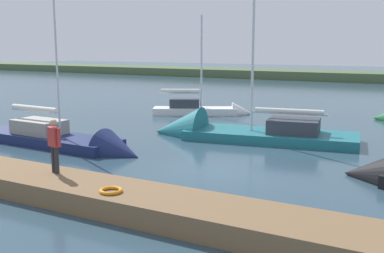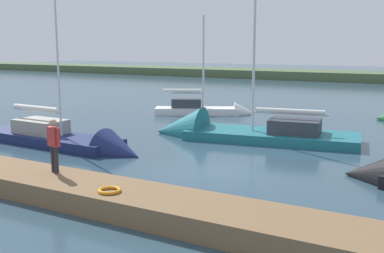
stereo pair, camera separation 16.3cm
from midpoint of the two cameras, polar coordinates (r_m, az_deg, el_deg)
name	(u,v)px [view 2 (the right image)]	position (r m, az deg, el deg)	size (l,w,h in m)	color
ground_plane	(214,172)	(17.70, 2.97, -5.60)	(200.00, 200.00, 0.00)	#2D4756
dock_pier	(136,202)	(13.51, -6.60, -9.20)	(22.09, 2.12, 0.64)	brown
life_ring_buoy	(109,190)	(13.42, -9.78, -7.75)	(0.66, 0.66, 0.10)	orange
sailboat_mid_channel	(226,134)	(24.17, 4.37, -0.93)	(10.84, 4.53, 13.18)	#1E6B75
sailboat_behind_pier	(209,111)	(32.38, 2.21, 1.95)	(6.82, 4.48, 7.45)	white
sailboat_far_left	(70,144)	(22.59, -14.55, -2.15)	(9.55, 2.51, 9.92)	navy
person_on_dock	(54,142)	(15.62, -16.35, -1.78)	(0.64, 0.35, 1.77)	#28282D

